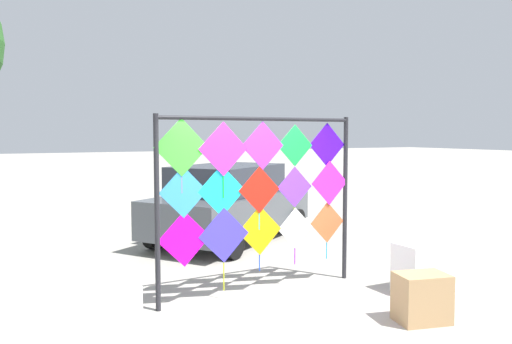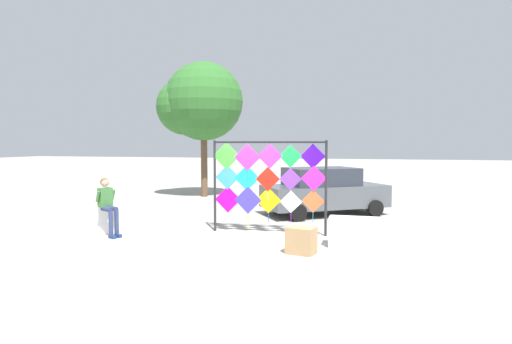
# 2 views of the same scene
# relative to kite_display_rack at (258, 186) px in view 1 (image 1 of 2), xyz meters

# --- Properties ---
(ground) EXTENTS (120.00, 120.00, 0.00)m
(ground) POSITION_rel_kite_display_rack_xyz_m (-0.12, -0.83, -1.59)
(ground) COLOR #9E998E
(plaza_ledge_right) EXTENTS (3.64, 0.51, 0.73)m
(plaza_ledge_right) POSITION_rel_kite_display_rack_xyz_m (3.64, -1.04, -1.22)
(plaza_ledge_right) COLOR white
(plaza_ledge_right) RESTS_ON ground
(kite_display_rack) EXTENTS (3.22, 0.20, 2.60)m
(kite_display_rack) POSITION_rel_kite_display_rack_xyz_m (0.00, 0.00, 0.00)
(kite_display_rack) COLOR #232328
(kite_display_rack) RESTS_ON ground
(parked_car) EXTENTS (4.58, 3.91, 1.66)m
(parked_car) POSITION_rel_kite_display_rack_xyz_m (1.20, 3.61, -0.74)
(parked_car) COLOR #4C5156
(parked_car) RESTS_ON ground
(cardboard_box_large) EXTENTS (0.71, 0.58, 0.61)m
(cardboard_box_large) POSITION_rel_kite_display_rack_xyz_m (1.27, -1.97, -1.28)
(cardboard_box_large) COLOR tan
(cardboard_box_large) RESTS_ON ground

